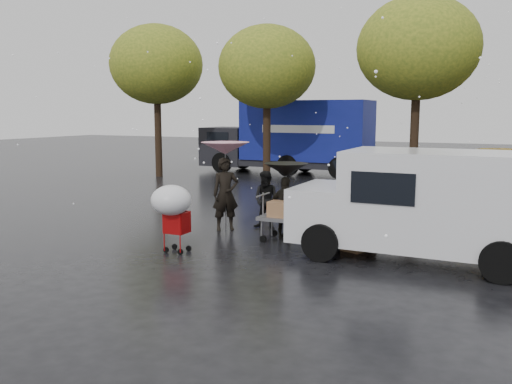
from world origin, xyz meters
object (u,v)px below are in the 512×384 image
at_px(blue_truck, 291,137).
at_px(white_van, 424,203).
at_px(person_black, 286,208).
at_px(person_pink, 226,194).
at_px(shopping_cart, 172,204).
at_px(yellow_taxi, 509,167).
at_px(vendor_cart, 296,211).

bearing_deg(blue_truck, white_van, -58.37).
bearing_deg(person_black, person_pink, -8.36).
relative_size(shopping_cart, yellow_taxi, 0.30).
distance_m(vendor_cart, shopping_cart, 2.86).
bearing_deg(person_pink, shopping_cart, -128.33).
height_order(vendor_cart, blue_truck, blue_truck).
bearing_deg(person_black, white_van, 171.74).
bearing_deg(person_pink, blue_truck, 63.73).
xyz_separation_m(person_pink, vendor_cart, (2.09, -0.48, -0.19)).
bearing_deg(shopping_cart, white_van, 20.17).
xyz_separation_m(person_black, shopping_cart, (-1.63, -2.25, 0.33)).
relative_size(person_pink, blue_truck, 0.22).
relative_size(vendor_cart, yellow_taxi, 0.31).
distance_m(person_black, vendor_cart, 0.40).
height_order(shopping_cart, yellow_taxi, yellow_taxi).
xyz_separation_m(person_black, white_van, (3.17, -0.49, 0.42)).
bearing_deg(person_pink, yellow_taxi, 20.22).
height_order(person_black, vendor_cart, person_black).
distance_m(person_black, white_van, 3.24).
relative_size(person_black, vendor_cart, 0.97).
bearing_deg(blue_truck, person_black, -68.53).
distance_m(white_van, yellow_taxi, 12.41).
height_order(white_van, yellow_taxi, white_van).
xyz_separation_m(shopping_cart, white_van, (4.80, 1.76, 0.10)).
relative_size(vendor_cart, white_van, 0.31).
bearing_deg(vendor_cart, white_van, -5.69).
relative_size(person_pink, person_black, 1.24).
bearing_deg(white_van, yellow_taxi, 83.40).
distance_m(person_pink, shopping_cart, 2.54).
bearing_deg(vendor_cart, person_pink, 166.98).
height_order(white_van, blue_truck, blue_truck).
relative_size(white_van, blue_truck, 0.59).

